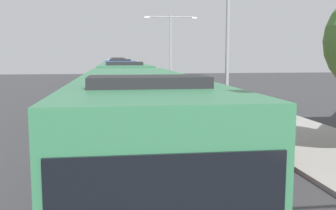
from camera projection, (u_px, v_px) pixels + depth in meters
bus_lead at (137, 134)px, 9.02m from camera, size 2.58×10.86×3.21m
bus_second_in_line at (123, 87)px, 22.20m from camera, size 2.58×11.89×3.21m
bus_middle at (120, 75)px, 35.99m from camera, size 2.58×11.12×3.21m
bus_fourth_in_line at (118, 70)px, 48.63m from camera, size 2.58×12.15×3.21m
bus_rear at (117, 67)px, 62.33m from camera, size 2.58×11.90×3.21m
white_suv at (235, 126)px, 13.62m from camera, size 1.86×4.70×1.90m
streetlamp_mid at (228, 27)px, 20.04m from camera, size 5.56×0.28×7.91m
streetlamp_far at (171, 43)px, 40.33m from camera, size 5.54×0.28×7.54m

